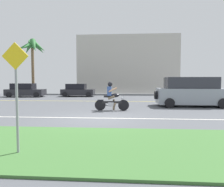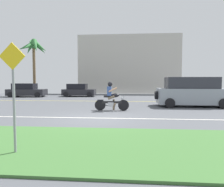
% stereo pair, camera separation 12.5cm
% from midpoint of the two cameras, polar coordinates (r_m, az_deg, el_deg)
% --- Properties ---
extents(ground, '(56.00, 30.00, 0.04)m').
position_cam_midpoint_polar(ground, '(12.60, -1.85, -4.55)').
color(ground, '#4C4F54').
extents(grass_median, '(56.00, 3.80, 0.06)m').
position_cam_midpoint_polar(grass_median, '(5.75, -10.27, -13.87)').
color(grass_median, '#3D6B33').
rests_on(grass_median, ground).
extents(lane_line_near, '(50.40, 0.12, 0.01)m').
position_cam_midpoint_polar(lane_line_near, '(9.70, -3.87, -6.83)').
color(lane_line_near, silver).
rests_on(lane_line_near, ground).
extents(lane_line_far, '(50.40, 0.12, 0.01)m').
position_cam_midpoint_polar(lane_line_far, '(17.63, 0.05, -2.17)').
color(lane_line_far, yellow).
rests_on(lane_line_far, ground).
extents(motorcyclist, '(2.03, 0.66, 1.70)m').
position_cam_midpoint_polar(motorcyclist, '(12.07, 0.15, -1.38)').
color(motorcyclist, black).
rests_on(motorcyclist, ground).
extents(suv_nearby, '(4.86, 2.22, 2.01)m').
position_cam_midpoint_polar(suv_nearby, '(15.08, 21.54, 0.32)').
color(suv_nearby, '#8C939E').
rests_on(suv_nearby, ground).
extents(parked_car_0, '(4.18, 1.96, 1.49)m').
position_cam_midpoint_polar(parked_car_0, '(24.58, -22.67, 0.78)').
color(parked_car_0, '#232328').
rests_on(parked_car_0, ground).
extents(parked_car_1, '(3.67, 1.94, 1.44)m').
position_cam_midpoint_polar(parked_car_1, '(23.58, -9.14, 0.85)').
color(parked_car_1, '#232328').
rests_on(parked_car_1, ground).
extents(palm_tree_0, '(3.70, 3.65, 6.74)m').
position_cam_midpoint_polar(palm_tree_0, '(26.78, -20.91, 11.53)').
color(palm_tree_0, brown).
rests_on(palm_tree_0, ground).
extents(street_sign, '(0.62, 0.06, 2.62)m').
position_cam_midpoint_polar(street_sign, '(5.23, -25.20, 1.56)').
color(street_sign, gray).
rests_on(street_sign, ground).
extents(building_far, '(14.31, 4.00, 8.19)m').
position_cam_midpoint_polar(building_far, '(30.49, 4.82, 7.90)').
color(building_far, '#BCB7AD').
rests_on(building_far, ground).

